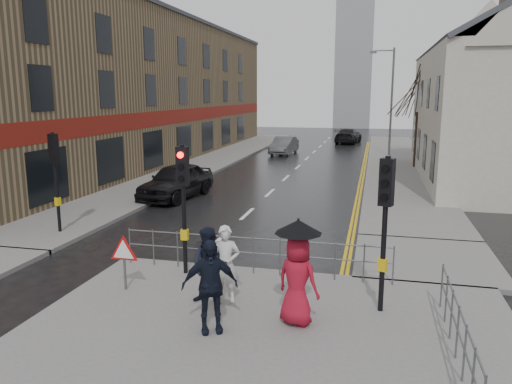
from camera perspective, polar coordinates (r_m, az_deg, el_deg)
The scene contains 23 objects.
ground at distance 13.45m, azimuth -9.14°, elevation -9.87°, with size 120.00×120.00×0.00m, color black.
near_pavement at distance 9.54m, azimuth 0.00°, elevation -18.55°, with size 10.00×9.00×0.14m, color #605E5B.
left_pavement at distance 36.70m, azimuth -4.82°, elevation 3.75°, with size 4.00×44.00×0.14m, color #605E5B.
right_pavement at distance 36.89m, azimuth 15.81°, elevation 3.41°, with size 4.00×40.00×0.14m, color #605E5B.
pavement_bridge_right at distance 15.38m, azimuth 18.80°, elevation -7.33°, with size 4.00×4.20×0.14m, color #605E5B.
building_left_terrace at distance 37.58m, azimuth -13.58°, elevation 11.20°, with size 8.00×42.00×10.00m, color olive.
church_tower at distance 73.75m, azimuth 11.11°, elevation 14.26°, with size 5.00×5.00×18.00m, color gray.
traffic_signal_near_left at distance 12.88m, azimuth -8.32°, elevation 0.60°, with size 0.28×0.27×3.40m.
traffic_signal_near_right at distance 10.81m, azimuth 14.58°, elevation -1.69°, with size 0.34×0.33×3.40m.
traffic_signal_far_left at distance 18.06m, azimuth -21.99°, elevation 2.93°, with size 0.34×0.33×3.40m.
guard_railing_front at distance 13.12m, azimuth -0.30°, elevation -6.29°, with size 7.14×0.04×1.00m.
guard_railing_side at distance 9.78m, azimuth 22.11°, elevation -13.55°, with size 0.04×4.54×1.00m.
warning_sign at distance 12.41m, azimuth -14.87°, elevation -6.83°, with size 0.80×0.07×1.35m.
street_lamp at distance 39.56m, azimuth 15.01°, elevation 10.69°, with size 1.83×0.25×8.00m.
tree_near at distance 33.65m, azimuth 18.19°, elevation 11.23°, with size 2.40×2.40×6.58m.
tree_far at distance 41.67m, azimuth 17.97°, elevation 10.15°, with size 2.40×2.40×5.64m.
pedestrian_a at distance 11.36m, azimuth -3.48°, elevation -8.24°, with size 0.65×0.42×1.77m, color silver.
pedestrian_b at distance 11.27m, azimuth -5.29°, elevation -8.45°, with size 0.86×0.67×1.76m, color black.
pedestrian_with_umbrella at distance 10.24m, azimuth 4.78°, elevation -8.83°, with size 1.06×0.96×2.20m.
pedestrian_d at distance 10.00m, azimuth -5.31°, elevation -10.64°, with size 1.11×0.46×1.90m, color black.
car_parked at distance 23.49m, azimuth -9.10°, elevation 1.26°, with size 1.90×4.72×1.61m, color black.
car_mid at distance 40.31m, azimuth 3.22°, elevation 5.34°, with size 1.47×4.23×1.39m, color #4A4D50.
car_far at distance 50.07m, azimuth 10.50°, elevation 6.34°, with size 2.02×4.97×1.44m, color black.
Camera 1 is at (4.92, -11.55, 4.80)m, focal length 35.00 mm.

